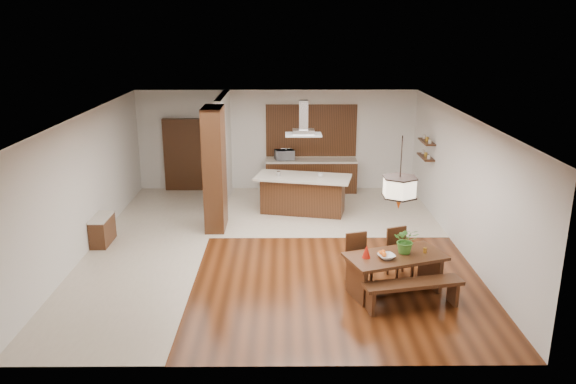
{
  "coord_description": "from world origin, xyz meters",
  "views": [
    {
      "loc": [
        0.22,
        -11.46,
        4.72
      ],
      "look_at": [
        0.3,
        0.0,
        1.25
      ],
      "focal_mm": 35.0,
      "sensor_mm": 36.0,
      "label": 1
    }
  ],
  "objects_px": {
    "dining_chair_left": "(360,260)",
    "fruit_bowl": "(386,256)",
    "dining_bench": "(413,295)",
    "hallway_console": "(102,230)",
    "kitchen_island": "(303,194)",
    "microwave": "(284,155)",
    "dining_chair_right": "(401,254)",
    "range_hood": "(304,118)",
    "pendant_lantern": "(400,173)",
    "foliage_plant": "(406,240)",
    "dining_table": "(395,265)",
    "island_cup": "(320,175)"
  },
  "relations": [
    {
      "from": "pendant_lantern",
      "to": "fruit_bowl",
      "type": "distance_m",
      "value": 1.5
    },
    {
      "from": "island_cup",
      "to": "fruit_bowl",
      "type": "bearing_deg",
      "value": -78.82
    },
    {
      "from": "dining_chair_right",
      "to": "island_cup",
      "type": "relative_size",
      "value": 7.36
    },
    {
      "from": "dining_table",
      "to": "pendant_lantern",
      "type": "xyz_separation_m",
      "value": [
        0.0,
        0.0,
        1.71
      ]
    },
    {
      "from": "dining_bench",
      "to": "range_hood",
      "type": "height_order",
      "value": "range_hood"
    },
    {
      "from": "dining_chair_right",
      "to": "foliage_plant",
      "type": "height_order",
      "value": "foliage_plant"
    },
    {
      "from": "hallway_console",
      "to": "island_cup",
      "type": "relative_size",
      "value": 6.79
    },
    {
      "from": "dining_chair_left",
      "to": "foliage_plant",
      "type": "xyz_separation_m",
      "value": [
        0.78,
        -0.26,
        0.5
      ]
    },
    {
      "from": "dining_bench",
      "to": "dining_table",
      "type": "bearing_deg",
      "value": 109.1
    },
    {
      "from": "pendant_lantern",
      "to": "range_hood",
      "type": "distance_m",
      "value": 4.74
    },
    {
      "from": "kitchen_island",
      "to": "island_cup",
      "type": "distance_m",
      "value": 0.7
    },
    {
      "from": "foliage_plant",
      "to": "hallway_console",
      "type": "bearing_deg",
      "value": 159.74
    },
    {
      "from": "dining_chair_right",
      "to": "island_cup",
      "type": "bearing_deg",
      "value": 89.21
    },
    {
      "from": "dining_bench",
      "to": "fruit_bowl",
      "type": "height_order",
      "value": "fruit_bowl"
    },
    {
      "from": "dining_table",
      "to": "kitchen_island",
      "type": "distance_m",
      "value": 4.73
    },
    {
      "from": "hallway_console",
      "to": "dining_chair_right",
      "type": "relative_size",
      "value": 0.92
    },
    {
      "from": "dining_bench",
      "to": "dining_chair_right",
      "type": "distance_m",
      "value": 1.26
    },
    {
      "from": "dining_chair_right",
      "to": "fruit_bowl",
      "type": "relative_size",
      "value": 3.23
    },
    {
      "from": "dining_chair_left",
      "to": "fruit_bowl",
      "type": "height_order",
      "value": "dining_chair_left"
    },
    {
      "from": "hallway_console",
      "to": "fruit_bowl",
      "type": "relative_size",
      "value": 2.98
    },
    {
      "from": "microwave",
      "to": "island_cup",
      "type": "bearing_deg",
      "value": -83.4
    },
    {
      "from": "pendant_lantern",
      "to": "range_hood",
      "type": "relative_size",
      "value": 1.46
    },
    {
      "from": "pendant_lantern",
      "to": "fruit_bowl",
      "type": "xyz_separation_m",
      "value": [
        -0.19,
        -0.14,
        -1.48
      ]
    },
    {
      "from": "fruit_bowl",
      "to": "kitchen_island",
      "type": "bearing_deg",
      "value": 105.94
    },
    {
      "from": "dining_chair_left",
      "to": "range_hood",
      "type": "xyz_separation_m",
      "value": [
        -0.92,
        4.12,
        1.99
      ]
    },
    {
      "from": "pendant_lantern",
      "to": "island_cup",
      "type": "xyz_separation_m",
      "value": [
        -1.08,
        4.36,
        -1.21
      ]
    },
    {
      "from": "dining_chair_left",
      "to": "dining_chair_right",
      "type": "distance_m",
      "value": 0.87
    },
    {
      "from": "dining_chair_right",
      "to": "hallway_console",
      "type": "bearing_deg",
      "value": 144.07
    },
    {
      "from": "dining_chair_right",
      "to": "kitchen_island",
      "type": "height_order",
      "value": "kitchen_island"
    },
    {
      "from": "pendant_lantern",
      "to": "dining_chair_left",
      "type": "bearing_deg",
      "value": 148.39
    },
    {
      "from": "range_hood",
      "to": "island_cup",
      "type": "bearing_deg",
      "value": -16.53
    },
    {
      "from": "pendant_lantern",
      "to": "hallway_console",
      "type": "bearing_deg",
      "value": 158.33
    },
    {
      "from": "dining_table",
      "to": "foliage_plant",
      "type": "relative_size",
      "value": 3.92
    },
    {
      "from": "dining_chair_left",
      "to": "fruit_bowl",
      "type": "bearing_deg",
      "value": -68.27
    },
    {
      "from": "fruit_bowl",
      "to": "range_hood",
      "type": "distance_m",
      "value": 5.11
    },
    {
      "from": "fruit_bowl",
      "to": "dining_bench",
      "type": "bearing_deg",
      "value": -48.71
    },
    {
      "from": "foliage_plant",
      "to": "microwave",
      "type": "bearing_deg",
      "value": 109.09
    },
    {
      "from": "fruit_bowl",
      "to": "microwave",
      "type": "xyz_separation_m",
      "value": [
        -1.79,
        6.54,
        0.33
      ]
    },
    {
      "from": "foliage_plant",
      "to": "kitchen_island",
      "type": "height_order",
      "value": "foliage_plant"
    },
    {
      "from": "range_hood",
      "to": "hallway_console",
      "type": "bearing_deg",
      "value": -155.12
    },
    {
      "from": "fruit_bowl",
      "to": "dining_chair_left",
      "type": "bearing_deg",
      "value": 128.13
    },
    {
      "from": "hallway_console",
      "to": "kitchen_island",
      "type": "height_order",
      "value": "kitchen_island"
    },
    {
      "from": "pendant_lantern",
      "to": "foliage_plant",
      "type": "distance_m",
      "value": 1.29
    },
    {
      "from": "dining_table",
      "to": "microwave",
      "type": "xyz_separation_m",
      "value": [
        -1.98,
        6.39,
        0.56
      ]
    },
    {
      "from": "hallway_console",
      "to": "fruit_bowl",
      "type": "bearing_deg",
      "value": -23.52
    },
    {
      "from": "range_hood",
      "to": "island_cup",
      "type": "relative_size",
      "value": 6.94
    },
    {
      "from": "pendant_lantern",
      "to": "kitchen_island",
      "type": "relative_size",
      "value": 0.51
    },
    {
      "from": "dining_bench",
      "to": "fruit_bowl",
      "type": "distance_m",
      "value": 0.79
    },
    {
      "from": "pendant_lantern",
      "to": "kitchen_island",
      "type": "height_order",
      "value": "pendant_lantern"
    },
    {
      "from": "foliage_plant",
      "to": "island_cup",
      "type": "distance_m",
      "value": 4.45
    }
  ]
}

